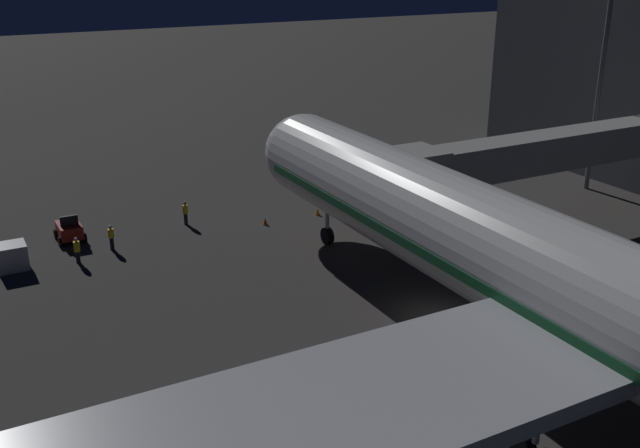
{
  "coord_description": "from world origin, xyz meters",
  "views": [
    {
      "loc": [
        22.88,
        28.93,
        19.23
      ],
      "look_at": [
        3.0,
        -7.88,
        3.5
      ],
      "focal_mm": 41.38,
      "sensor_mm": 36.0,
      "label": 1
    }
  ],
  "objects": [
    {
      "name": "airliner_at_gate",
      "position": [
        -0.0,
        12.47,
        5.5
      ],
      "size": [
        54.54,
        63.39,
        18.73
      ],
      "color": "silver",
      "rests_on": "ground_plane"
    },
    {
      "name": "baggage_tug_lead",
      "position": [
        15.51,
        -21.45,
        0.78
      ],
      "size": [
        1.86,
        2.34,
        1.95
      ],
      "color": "maroon",
      "rests_on": "ground_plane"
    },
    {
      "name": "jet_bridge",
      "position": [
        -12.9,
        -8.09,
        5.65
      ],
      "size": [
        24.29,
        3.4,
        7.18
      ],
      "color": "#9E9E99",
      "rests_on": "ground_plane"
    },
    {
      "name": "baggage_container_spare",
      "position": [
        19.69,
        -18.28,
        0.83
      ],
      "size": [
        1.88,
        1.75,
        1.65
      ],
      "primitive_type": "cube",
      "color": "#B7BABF",
      "rests_on": "ground_plane"
    },
    {
      "name": "traffic_cone_nose_starboard",
      "position": [
        2.2,
        -17.88,
        0.28
      ],
      "size": [
        0.36,
        0.36,
        0.55
      ],
      "primitive_type": "cone",
      "color": "orange",
      "rests_on": "ground_plane"
    },
    {
      "name": "traffic_cone_nose_port",
      "position": [
        -2.2,
        -17.88,
        0.28
      ],
      "size": [
        0.36,
        0.36,
        0.55
      ],
      "primitive_type": "cone",
      "color": "orange",
      "rests_on": "ground_plane"
    },
    {
      "name": "ground_crew_by_belt_loader",
      "position": [
        7.35,
        -20.71,
        0.98
      ],
      "size": [
        0.4,
        0.4,
        1.78
      ],
      "color": "black",
      "rests_on": "ground_plane"
    },
    {
      "name": "ground_plane",
      "position": [
        0.0,
        0.0,
        0.0
      ],
      "size": [
        320.0,
        320.0,
        0.0
      ],
      "primitive_type": "plane",
      "color": "#383533"
    },
    {
      "name": "apron_floodlight_mast",
      "position": [
        -25.5,
        -12.93,
        10.03
      ],
      "size": [
        2.9,
        0.5,
        17.2
      ],
      "color": "#59595E",
      "rests_on": "ground_plane"
    },
    {
      "name": "ground_crew_under_port_wing",
      "position": [
        15.82,
        -17.23,
        0.97
      ],
      "size": [
        0.4,
        0.4,
        1.77
      ],
      "color": "black",
      "rests_on": "ground_plane"
    },
    {
      "name": "ground_crew_near_nose_gear",
      "position": [
        13.34,
        -18.39,
        0.98
      ],
      "size": [
        0.4,
        0.4,
        1.77
      ],
      "color": "black",
      "rests_on": "ground_plane"
    }
  ]
}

